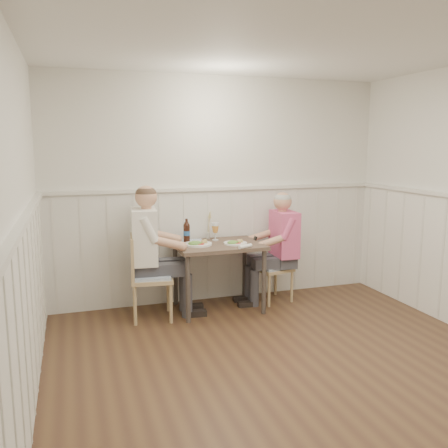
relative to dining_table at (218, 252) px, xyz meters
name	(u,v)px	position (x,y,z in m)	size (l,w,h in m)	color
ground_plane	(307,384)	(0.14, -1.84, -0.65)	(4.50, 4.50, 0.00)	#472E1F
room_shell	(313,188)	(0.14, -1.84, 0.87)	(4.04, 4.54, 2.60)	white
wainscot	(273,275)	(0.14, -1.15, 0.04)	(4.00, 4.49, 1.34)	silver
dining_table	(218,252)	(0.00, 0.00, 0.00)	(0.95, 0.70, 0.75)	brown
chair_right	(276,264)	(0.74, 0.09, -0.22)	(0.45, 0.45, 0.80)	tan
chair_left	(146,274)	(-0.81, -0.05, -0.16)	(0.47, 0.47, 0.90)	tan
man_in_pink	(280,255)	(0.77, 0.04, -0.10)	(0.62, 0.43, 1.31)	#3F3F47
diner_cream	(149,262)	(-0.77, 0.00, -0.05)	(0.69, 0.48, 1.44)	#3F3F47
plate_man	(235,242)	(0.16, -0.09, 0.12)	(0.26, 0.26, 0.07)	white
plate_diner	(197,243)	(-0.25, -0.02, 0.12)	(0.30, 0.30, 0.08)	white
beer_glass_a	(215,229)	(0.02, 0.17, 0.24)	(0.08, 0.08, 0.20)	silver
beer_glass_b	(215,228)	(0.02, 0.19, 0.24)	(0.08, 0.08, 0.20)	silver
beer_bottle	(187,232)	(-0.31, 0.19, 0.22)	(0.07, 0.07, 0.26)	black
rolled_napkin	(245,246)	(0.20, -0.31, 0.12)	(0.17, 0.11, 0.04)	white
grass_vase	(208,226)	(-0.03, 0.31, 0.25)	(0.04, 0.04, 0.33)	silver
gingham_mat	(191,241)	(-0.26, 0.22, 0.10)	(0.29, 0.25, 0.01)	#5A7CAC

